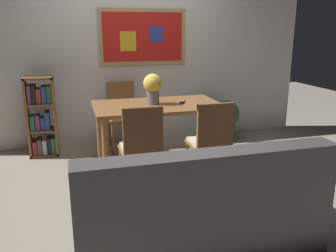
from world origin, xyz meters
name	(u,v)px	position (x,y,z in m)	size (l,w,h in m)	color
ground_plane	(156,176)	(0.00, 0.00, 0.00)	(12.00, 12.00, 0.00)	gray
wall_back_with_painting	(131,51)	(0.00, 1.45, 1.30)	(5.20, 0.14, 2.60)	silver
dining_table	(158,112)	(0.12, 0.38, 0.65)	(1.50, 0.90, 0.75)	brown
dining_chair_near_right	(211,137)	(0.49, -0.39, 0.54)	(0.40, 0.41, 0.91)	brown
dining_chair_near_left	(141,143)	(-0.23, -0.38, 0.54)	(0.40, 0.41, 0.91)	brown
dining_chair_far_left	(122,110)	(-0.20, 1.13, 0.54)	(0.40, 0.41, 0.91)	brown
leather_couch	(197,208)	(-0.01, -1.35, 0.31)	(1.80, 0.84, 0.84)	#514C4C
bookshelf	(42,118)	(-1.24, 1.09, 0.49)	(0.36, 0.28, 1.03)	brown
potted_ivy	(226,118)	(1.35, 1.08, 0.32)	(0.39, 0.39, 0.59)	#4C4742
flower_vase	(153,87)	(0.07, 0.40, 0.96)	(0.23, 0.23, 0.36)	slate
tv_remote	(182,102)	(0.43, 0.40, 0.76)	(0.10, 0.16, 0.02)	black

